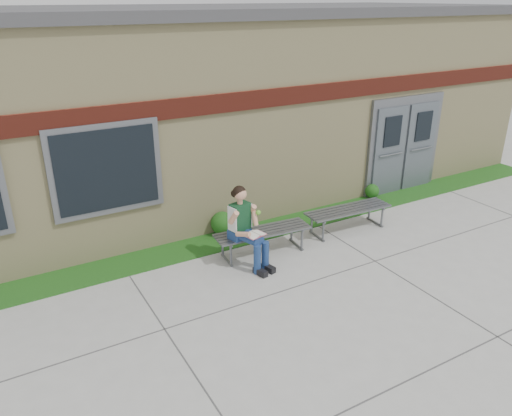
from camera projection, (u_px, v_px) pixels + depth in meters
ground at (350, 289)px, 8.14m from camera, size 80.00×80.00×0.00m
grass_strip at (268, 229)px, 10.21m from camera, size 16.00×0.80×0.02m
school_building at (196, 99)px, 12.09m from camera, size 16.20×6.22×4.20m
bench_left at (263, 236)px, 9.15m from camera, size 1.83×0.65×0.47m
bench_right at (348, 214)px, 10.06m from camera, size 1.84×0.59×0.47m
girl at (246, 226)px, 8.61m from camera, size 0.59×0.92×1.45m
shrub_mid at (222, 223)px, 9.90m from camera, size 0.47×0.47×0.47m
shrub_east at (372, 191)px, 11.72m from camera, size 0.33×0.33×0.33m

